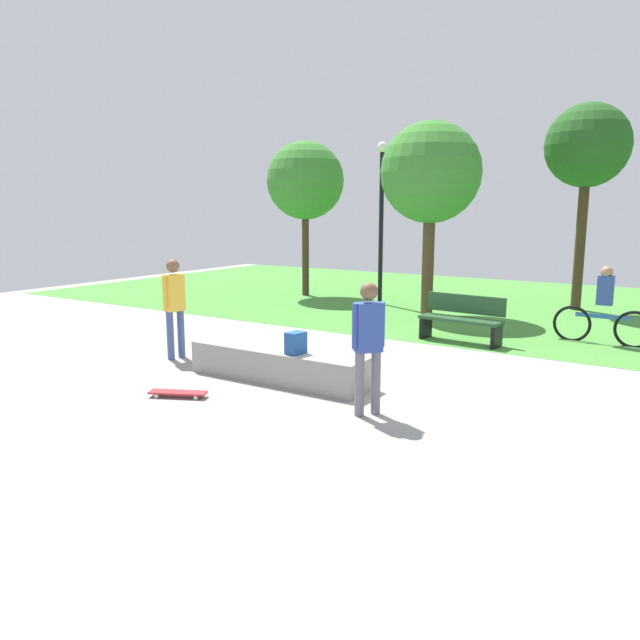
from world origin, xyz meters
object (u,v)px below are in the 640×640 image
object	(u,v)px
backpack_on_ledge	(296,343)
tree_broad_elm	(431,174)
skater_performing_trick	(368,339)
cyclist_on_bicycle	(604,311)
tree_young_birch	(305,181)
lamp_post	(381,207)
concrete_ledge	(279,364)
park_bench_far_left	(462,318)
skater_watching	(174,301)
skateboard_by_ledge	(178,393)
tree_leaning_ash	(587,148)

from	to	relation	value
backpack_on_ledge	tree_broad_elm	bearing A→B (deg)	15.89
skater_performing_trick	cyclist_on_bicycle	distance (m)	6.34
tree_young_birch	lamp_post	size ratio (longest dim) A/B	1.05
concrete_ledge	park_bench_far_left	xyz separation A→B (m)	(1.39, 4.06, 0.24)
skater_watching	tree_young_birch	size ratio (longest dim) A/B	0.38
skater_watching	tree_broad_elm	size ratio (longest dim) A/B	0.37
skater_performing_trick	skateboard_by_ledge	size ratio (longest dim) A/B	2.07
backpack_on_ledge	tree_leaning_ash	size ratio (longest dim) A/B	0.06
backpack_on_ledge	cyclist_on_bicycle	distance (m)	6.42
tree_young_birch	lamp_post	xyz separation A→B (m)	(2.64, -0.30, -0.75)
skater_performing_trick	skater_watching	bearing A→B (deg)	169.03
park_bench_far_left	tree_young_birch	bearing A→B (deg)	148.63
skater_watching	tree_broad_elm	xyz separation A→B (m)	(1.83, 6.62, 2.36)
backpack_on_ledge	skater_performing_trick	world-z (taller)	skater_performing_trick
backpack_on_ledge	skateboard_by_ledge	distance (m)	1.78
tree_young_birch	lamp_post	world-z (taller)	tree_young_birch
skater_watching	backpack_on_ledge	bearing A→B (deg)	-5.58
skater_performing_trick	tree_leaning_ash	distance (m)	10.53
skater_watching	skateboard_by_ledge	bearing A→B (deg)	-43.78
skater_performing_trick	backpack_on_ledge	bearing A→B (deg)	159.68
tree_young_birch	park_bench_far_left	bearing A→B (deg)	-31.37
skater_watching	cyclist_on_bicycle	bearing A→B (deg)	41.14
concrete_ledge	tree_young_birch	distance (m)	9.71
skater_performing_trick	skater_watching	world-z (taller)	skater_watching
skateboard_by_ledge	tree_young_birch	bearing A→B (deg)	114.09
tree_young_birch	cyclist_on_bicycle	size ratio (longest dim) A/B	2.46
skater_performing_trick	park_bench_far_left	xyz separation A→B (m)	(-0.49, 4.74, -0.50)
concrete_ledge	tree_young_birch	world-z (taller)	tree_young_birch
skater_performing_trick	tree_broad_elm	distance (m)	8.15
skater_watching	skateboard_by_ledge	xyz separation A→B (m)	(1.65, -1.58, -0.94)
tree_broad_elm	lamp_post	size ratio (longest dim) A/B	1.08
tree_young_birch	backpack_on_ledge	bearing A→B (deg)	-56.83
skater_performing_trick	lamp_post	xyz separation A→B (m)	(-4.05, 8.22, 1.62)
park_bench_far_left	tree_young_birch	xyz separation A→B (m)	(-6.20, 3.78, 2.86)
concrete_ledge	lamp_post	size ratio (longest dim) A/B	0.68
concrete_ledge	skateboard_by_ledge	size ratio (longest dim) A/B	3.59
skateboard_by_ledge	tree_young_birch	xyz separation A→B (m)	(-4.15, 9.29, 3.28)
skater_performing_trick	skateboard_by_ledge	bearing A→B (deg)	-163.11
skateboard_by_ledge	tree_young_birch	world-z (taller)	tree_young_birch
skateboard_by_ledge	park_bench_far_left	size ratio (longest dim) A/B	0.50
park_bench_far_left	cyclist_on_bicycle	bearing A→B (deg)	29.61
concrete_ledge	skateboard_by_ledge	bearing A→B (deg)	-114.36
skater_performing_trick	cyclist_on_bicycle	bearing A→B (deg)	73.21
park_bench_far_left	skater_watching	bearing A→B (deg)	-133.20
backpack_on_ledge	skateboard_by_ledge	size ratio (longest dim) A/B	0.40
skater_watching	cyclist_on_bicycle	distance (m)	7.98
skateboard_by_ledge	tree_leaning_ash	size ratio (longest dim) A/B	0.16
tree_broad_elm	skateboard_by_ledge	bearing A→B (deg)	-91.28
park_bench_far_left	cyclist_on_bicycle	xyz separation A→B (m)	(2.32, 1.32, 0.15)
cyclist_on_bicycle	tree_young_birch	bearing A→B (deg)	163.86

